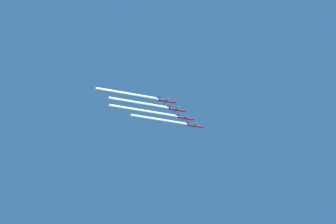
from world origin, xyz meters
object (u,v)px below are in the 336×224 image
Objects in this scene: jet_third_echelon at (177,110)px; jet_lead at (195,126)px; jet_second_echelon at (186,118)px; jet_fourth_echelon at (167,101)px.

jet_lead is at bearing 137.98° from jet_third_echelon.
jet_fourth_echelon is (23.49, -20.90, -3.03)m from jet_second_echelon.
jet_second_echelon is at bearing -43.75° from jet_lead.
jet_second_echelon is 1.00× the size of jet_third_echelon.
jet_second_echelon is 31.59m from jet_fourth_echelon.
jet_third_echelon is (23.89, -21.52, -3.32)m from jet_lead.
jet_second_echelon is at bearing 139.65° from jet_third_echelon.
jet_lead is 15.86m from jet_second_echelon.
jet_lead reaches higher than jet_third_echelon.
jet_lead is 1.00× the size of jet_second_echelon.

